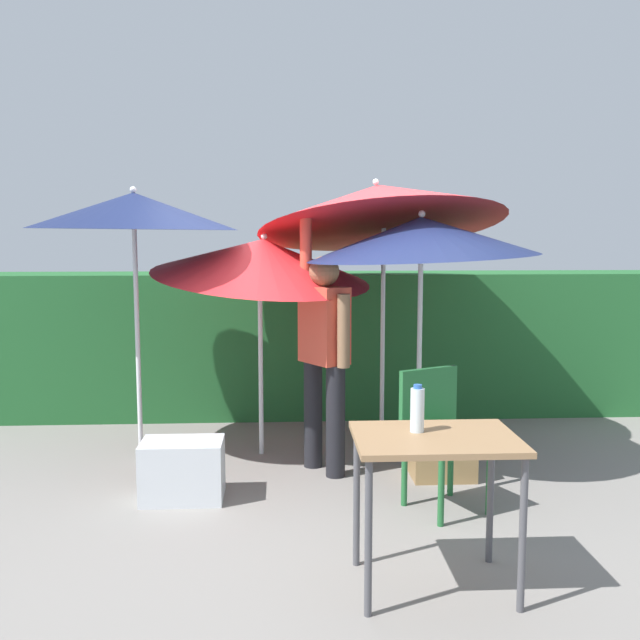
{
  "coord_description": "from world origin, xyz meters",
  "views": [
    {
      "loc": [
        -0.3,
        -5.21,
        1.77
      ],
      "look_at": [
        0.0,
        0.3,
        1.1
      ],
      "focal_mm": 40.72,
      "sensor_mm": 36.0,
      "label": 1
    }
  ],
  "objects_px": {
    "umbrella_yellow": "(134,211)",
    "folding_table": "(435,455)",
    "umbrella_orange": "(380,206)",
    "bottle_water": "(417,409)",
    "umbrella_navy": "(421,238)",
    "chair_plastic": "(440,430)",
    "person_vendor": "(324,347)",
    "cooler_box": "(183,470)",
    "crate_cardboard": "(442,455)",
    "umbrella_rainbow": "(262,258)"
  },
  "relations": [
    {
      "from": "crate_cardboard",
      "to": "folding_table",
      "type": "distance_m",
      "value": 1.75
    },
    {
      "from": "umbrella_orange",
      "to": "folding_table",
      "type": "bearing_deg",
      "value": -91.16
    },
    {
      "from": "umbrella_navy",
      "to": "cooler_box",
      "type": "distance_m",
      "value": 2.32
    },
    {
      "from": "cooler_box",
      "to": "bottle_water",
      "type": "relative_size",
      "value": 2.24
    },
    {
      "from": "folding_table",
      "to": "umbrella_navy",
      "type": "bearing_deg",
      "value": 81.74
    },
    {
      "from": "umbrella_navy",
      "to": "folding_table",
      "type": "distance_m",
      "value": 2.07
    },
    {
      "from": "umbrella_rainbow",
      "to": "umbrella_navy",
      "type": "bearing_deg",
      "value": -23.25
    },
    {
      "from": "umbrella_orange",
      "to": "chair_plastic",
      "type": "relative_size",
      "value": 2.72
    },
    {
      "from": "umbrella_orange",
      "to": "folding_table",
      "type": "xyz_separation_m",
      "value": [
        -0.05,
        -2.48,
        -1.29
      ]
    },
    {
      "from": "umbrella_yellow",
      "to": "umbrella_navy",
      "type": "relative_size",
      "value": 1.1
    },
    {
      "from": "chair_plastic",
      "to": "umbrella_yellow",
      "type": "bearing_deg",
      "value": 153.1
    },
    {
      "from": "umbrella_rainbow",
      "to": "umbrella_navy",
      "type": "distance_m",
      "value": 1.27
    },
    {
      "from": "umbrella_rainbow",
      "to": "crate_cardboard",
      "type": "bearing_deg",
      "value": -26.14
    },
    {
      "from": "umbrella_navy",
      "to": "crate_cardboard",
      "type": "xyz_separation_m",
      "value": [
        0.15,
        -0.14,
        -1.57
      ]
    },
    {
      "from": "folding_table",
      "to": "bottle_water",
      "type": "bearing_deg",
      "value": 136.02
    },
    {
      "from": "umbrella_yellow",
      "to": "umbrella_navy",
      "type": "distance_m",
      "value": 2.15
    },
    {
      "from": "crate_cardboard",
      "to": "folding_table",
      "type": "bearing_deg",
      "value": -104.03
    },
    {
      "from": "umbrella_rainbow",
      "to": "folding_table",
      "type": "distance_m",
      "value": 2.59
    },
    {
      "from": "umbrella_rainbow",
      "to": "chair_plastic",
      "type": "relative_size",
      "value": 2.12
    },
    {
      "from": "umbrella_orange",
      "to": "umbrella_yellow",
      "type": "distance_m",
      "value": 1.93
    },
    {
      "from": "umbrella_rainbow",
      "to": "person_vendor",
      "type": "bearing_deg",
      "value": -45.42
    },
    {
      "from": "umbrella_navy",
      "to": "umbrella_rainbow",
      "type": "bearing_deg",
      "value": 156.75
    },
    {
      "from": "folding_table",
      "to": "bottle_water",
      "type": "relative_size",
      "value": 3.33
    },
    {
      "from": "folding_table",
      "to": "bottle_water",
      "type": "height_order",
      "value": "bottle_water"
    },
    {
      "from": "umbrella_navy",
      "to": "chair_plastic",
      "type": "relative_size",
      "value": 2.16
    },
    {
      "from": "crate_cardboard",
      "to": "chair_plastic",
      "type": "bearing_deg",
      "value": -104.47
    },
    {
      "from": "umbrella_orange",
      "to": "crate_cardboard",
      "type": "relative_size",
      "value": 5.41
    },
    {
      "from": "person_vendor",
      "to": "bottle_water",
      "type": "height_order",
      "value": "person_vendor"
    },
    {
      "from": "umbrella_yellow",
      "to": "bottle_water",
      "type": "distance_m",
      "value": 2.91
    },
    {
      "from": "umbrella_orange",
      "to": "chair_plastic",
      "type": "height_order",
      "value": "umbrella_orange"
    },
    {
      "from": "chair_plastic",
      "to": "bottle_water",
      "type": "distance_m",
      "value": 1.11
    },
    {
      "from": "crate_cardboard",
      "to": "folding_table",
      "type": "height_order",
      "value": "folding_table"
    },
    {
      "from": "umbrella_orange",
      "to": "cooler_box",
      "type": "distance_m",
      "value": 2.6
    },
    {
      "from": "umbrella_navy",
      "to": "folding_table",
      "type": "relative_size",
      "value": 2.41
    },
    {
      "from": "person_vendor",
      "to": "folding_table",
      "type": "relative_size",
      "value": 2.35
    },
    {
      "from": "cooler_box",
      "to": "folding_table",
      "type": "distance_m",
      "value": 1.96
    },
    {
      "from": "cooler_box",
      "to": "bottle_water",
      "type": "distance_m",
      "value": 1.92
    },
    {
      "from": "umbrella_yellow",
      "to": "folding_table",
      "type": "relative_size",
      "value": 2.64
    },
    {
      "from": "umbrella_orange",
      "to": "bottle_water",
      "type": "height_order",
      "value": "umbrella_orange"
    },
    {
      "from": "umbrella_navy",
      "to": "folding_table",
      "type": "xyz_separation_m",
      "value": [
        -0.26,
        -1.77,
        -1.05
      ]
    },
    {
      "from": "person_vendor",
      "to": "umbrella_navy",
      "type": "bearing_deg",
      "value": -2.61
    },
    {
      "from": "umbrella_rainbow",
      "to": "person_vendor",
      "type": "distance_m",
      "value": 0.91
    },
    {
      "from": "folding_table",
      "to": "umbrella_rainbow",
      "type": "bearing_deg",
      "value": 111.67
    },
    {
      "from": "umbrella_yellow",
      "to": "person_vendor",
      "type": "height_order",
      "value": "umbrella_yellow"
    },
    {
      "from": "chair_plastic",
      "to": "umbrella_orange",
      "type": "bearing_deg",
      "value": 98.51
    },
    {
      "from": "umbrella_orange",
      "to": "person_vendor",
      "type": "relative_size",
      "value": 1.29
    },
    {
      "from": "umbrella_orange",
      "to": "bottle_water",
      "type": "xyz_separation_m",
      "value": [
        -0.13,
        -2.4,
        -1.08
      ]
    },
    {
      "from": "umbrella_rainbow",
      "to": "umbrella_yellow",
      "type": "xyz_separation_m",
      "value": [
        -0.95,
        -0.13,
        0.36
      ]
    },
    {
      "from": "person_vendor",
      "to": "umbrella_yellow",
      "type": "bearing_deg",
      "value": 166.52
    },
    {
      "from": "cooler_box",
      "to": "crate_cardboard",
      "type": "height_order",
      "value": "cooler_box"
    }
  ]
}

